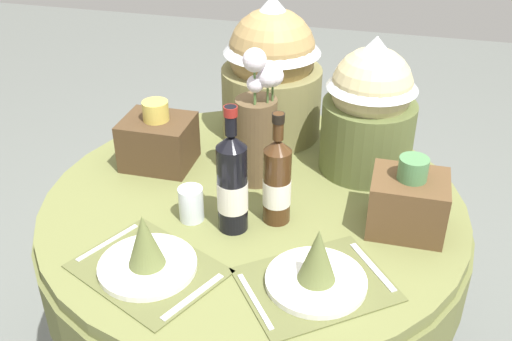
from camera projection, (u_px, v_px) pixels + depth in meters
dining_table at (253, 238)px, 1.79m from camera, size 1.23×1.23×0.77m
place_setting_left at (146, 255)px, 1.43m from camera, size 0.42×0.38×0.16m
place_setting_right at (317, 269)px, 1.39m from camera, size 0.43×0.41×0.16m
flower_vase at (257, 129)px, 1.72m from camera, size 0.14×0.13×0.42m
wine_bottle_left at (232, 183)px, 1.53m from camera, size 0.08×0.08×0.36m
wine_bottle_centre at (277, 181)px, 1.57m from camera, size 0.08×0.08×0.32m
tumbler_near_right at (191, 204)px, 1.61m from camera, size 0.07×0.07×0.10m
gift_tub_back_centre at (272, 65)px, 1.95m from camera, size 0.33×0.33×0.47m
gift_tub_back_right at (370, 102)px, 1.76m from camera, size 0.28×0.28×0.42m
woven_basket_side_left at (158, 140)px, 1.85m from camera, size 0.21×0.18×0.21m
woven_basket_side_right at (408, 202)px, 1.56m from camera, size 0.20×0.17×0.21m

